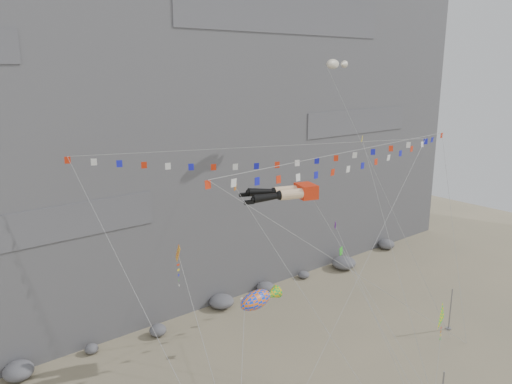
% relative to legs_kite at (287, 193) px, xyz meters
% --- Properties ---
extents(ground, '(120.00, 120.00, 0.00)m').
position_rel_legs_kite_xyz_m(ground, '(-0.18, -7.30, -14.26)').
color(ground, gray).
rests_on(ground, ground).
extents(cliff, '(80.00, 28.00, 50.00)m').
position_rel_legs_kite_xyz_m(cliff, '(-0.18, 24.70, 10.74)').
color(cliff, slate).
rests_on(cliff, ground).
extents(talus_boulders, '(60.00, 3.00, 1.20)m').
position_rel_legs_kite_xyz_m(talus_boulders, '(-0.18, 9.70, -13.66)').
color(talus_boulders, slate).
rests_on(talus_boulders, ground).
extents(anchor_pole_right, '(0.12, 0.12, 4.22)m').
position_rel_legs_kite_xyz_m(anchor_pole_right, '(14.22, -7.83, -12.16)').
color(anchor_pole_right, gray).
rests_on(anchor_pole_right, ground).
extents(legs_kite, '(6.77, 18.11, 21.08)m').
position_rel_legs_kite_xyz_m(legs_kite, '(0.00, 0.00, 0.00)').
color(legs_kite, red).
rests_on(legs_kite, ground).
extents(flag_banner_upper, '(30.50, 20.37, 26.78)m').
position_rel_legs_kite_xyz_m(flag_banner_upper, '(0.08, 2.72, 3.58)').
color(flag_banner_upper, red).
rests_on(flag_banner_upper, ground).
extents(flag_banner_lower, '(32.16, 9.11, 20.82)m').
position_rel_legs_kite_xyz_m(flag_banner_lower, '(4.89, -3.18, 3.53)').
color(flag_banner_lower, red).
rests_on(flag_banner_lower, ground).
extents(harlequin_kite, '(1.76, 8.44, 14.84)m').
position_rel_legs_kite_xyz_m(harlequin_kite, '(-12.49, -3.35, -1.45)').
color(harlequin_kite, red).
rests_on(harlequin_kite, ground).
extents(fish_windsock, '(9.75, 8.68, 13.72)m').
position_rel_legs_kite_xyz_m(fish_windsock, '(-7.17, -4.72, -5.82)').
color(fish_windsock, orange).
rests_on(fish_windsock, ground).
extents(delta_kite, '(5.73, 3.07, 8.11)m').
position_rel_legs_kite_xyz_m(delta_kite, '(5.32, -12.00, -8.28)').
color(delta_kite, yellow).
rests_on(delta_kite, ground).
extents(blimp_windsock, '(4.20, 15.20, 28.55)m').
position_rel_legs_kite_xyz_m(blimp_windsock, '(10.57, 5.03, 10.52)').
color(blimp_windsock, beige).
rests_on(blimp_windsock, ground).
extents(small_kite_a, '(3.97, 14.17, 20.96)m').
position_rel_legs_kite_xyz_m(small_kite_a, '(-5.52, -0.74, 0.91)').
color(small_kite_a, orange).
rests_on(small_kite_a, ground).
extents(small_kite_b, '(4.56, 12.88, 16.75)m').
position_rel_legs_kite_xyz_m(small_kite_b, '(4.46, -1.67, -3.52)').
color(small_kite_b, '#6B1BA1').
rests_on(small_kite_b, ground).
extents(small_kite_c, '(2.03, 8.65, 13.90)m').
position_rel_legs_kite_xyz_m(small_kite_c, '(-0.89, -7.10, -3.05)').
color(small_kite_c, green).
rests_on(small_kite_c, ground).
extents(small_kite_d, '(7.56, 14.40, 23.78)m').
position_rel_legs_kite_xyz_m(small_kite_d, '(8.40, -1.05, 3.50)').
color(small_kite_d, yellow).
rests_on(small_kite_d, ground).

